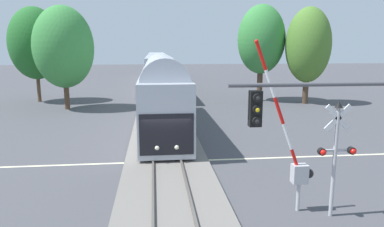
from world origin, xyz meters
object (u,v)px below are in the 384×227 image
at_px(crossing_gate_near, 296,159).
at_px(pine_left_background, 35,43).
at_px(crossing_signal_mast, 336,148).
at_px(traffic_signal_near_right, 352,120).
at_px(commuter_train, 158,73).
at_px(maple_right_background, 308,45).
at_px(oak_behind_train, 64,47).
at_px(oak_far_right, 261,40).

relative_size(crossing_gate_near, pine_left_background, 0.61).
height_order(crossing_signal_mast, traffic_signal_near_right, traffic_signal_near_right).
height_order(commuter_train, maple_right_background, maple_right_background).
bearing_deg(oak_behind_train, pine_left_background, 128.78).
distance_m(commuter_train, crossing_gate_near, 35.09).
height_order(pine_left_background, maple_right_background, pine_left_background).
relative_size(traffic_signal_near_right, pine_left_background, 0.54).
height_order(oak_far_right, maple_right_background, oak_far_right).
height_order(crossing_signal_mast, oak_far_right, oak_far_right).
bearing_deg(maple_right_background, traffic_signal_near_right, -111.69).
distance_m(oak_behind_train, pine_left_background, 6.85).
xyz_separation_m(oak_behind_train, pine_left_background, (-4.28, 5.33, 0.41)).
xyz_separation_m(crossing_gate_near, crossing_signal_mast, (1.20, -0.57, 0.56)).
bearing_deg(traffic_signal_near_right, commuter_train, 97.64).
bearing_deg(maple_right_background, oak_behind_train, -178.04).
xyz_separation_m(crossing_gate_near, maple_right_background, (11.26, 24.52, 4.23)).
height_order(crossing_gate_near, crossing_signal_mast, crossing_gate_near).
relative_size(crossing_signal_mast, maple_right_background, 0.41).
xyz_separation_m(crossing_signal_mast, maple_right_background, (10.06, 25.09, 3.67)).
xyz_separation_m(commuter_train, maple_right_background, (15.76, -10.27, 3.51)).
distance_m(crossing_gate_near, crossing_signal_mast, 1.44).
relative_size(crossing_signal_mast, pine_left_background, 0.41).
bearing_deg(oak_behind_train, commuter_train, 50.47).
bearing_deg(crossing_signal_mast, oak_behind_train, 121.56).
distance_m(pine_left_background, maple_right_background, 29.57).
relative_size(commuter_train, maple_right_background, 6.11).
bearing_deg(commuter_train, crossing_signal_mast, -80.84).
bearing_deg(oak_far_right, commuter_train, 145.60).
xyz_separation_m(oak_behind_train, oak_far_right, (20.57, 3.33, 0.83)).
bearing_deg(crossing_gate_near, traffic_signal_near_right, -78.61).
height_order(commuter_train, traffic_signal_near_right, commuter_train).
height_order(oak_behind_train, maple_right_background, maple_right_background).
bearing_deg(commuter_train, pine_left_background, -156.71).
bearing_deg(crossing_signal_mast, oak_far_right, 78.36).
xyz_separation_m(commuter_train, traffic_signal_near_right, (5.01, -37.32, 1.27)).
bearing_deg(oak_behind_train, crossing_signal_mast, -58.44).
bearing_deg(oak_far_right, pine_left_background, 175.40).
bearing_deg(pine_left_background, commuter_train, 23.29).
bearing_deg(commuter_train, oak_behind_train, -129.53).
xyz_separation_m(traffic_signal_near_right, oak_behind_train, (-14.19, 26.19, 2.04)).
xyz_separation_m(commuter_train, oak_far_right, (11.38, -7.80, 4.14)).
height_order(traffic_signal_near_right, maple_right_background, maple_right_background).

